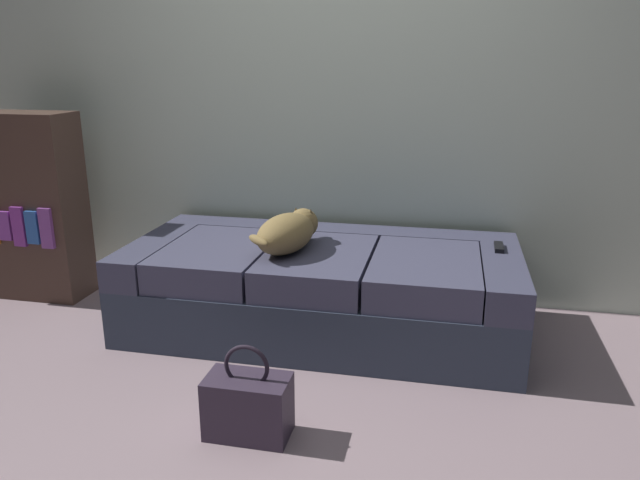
{
  "coord_description": "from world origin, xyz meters",
  "views": [
    {
      "loc": [
        0.62,
        -1.92,
        1.39
      ],
      "look_at": [
        0.0,
        0.96,
        0.51
      ],
      "focal_mm": 34.07,
      "sensor_mm": 36.0,
      "label": 1
    }
  ],
  "objects_px": {
    "handbag": "(248,405)",
    "tv_remote": "(499,247)",
    "couch": "(322,288)",
    "dog_tan": "(289,232)",
    "bookshelf": "(34,207)"
  },
  "relations": [
    {
      "from": "couch",
      "to": "dog_tan",
      "type": "xyz_separation_m",
      "value": [
        -0.15,
        -0.09,
        0.33
      ]
    },
    {
      "from": "couch",
      "to": "handbag",
      "type": "distance_m",
      "value": 1.01
    },
    {
      "from": "dog_tan",
      "to": "handbag",
      "type": "height_order",
      "value": "dog_tan"
    },
    {
      "from": "tv_remote",
      "to": "handbag",
      "type": "distance_m",
      "value": 1.54
    },
    {
      "from": "couch",
      "to": "dog_tan",
      "type": "height_order",
      "value": "dog_tan"
    },
    {
      "from": "handbag",
      "to": "tv_remote",
      "type": "bearing_deg",
      "value": 49.95
    },
    {
      "from": "couch",
      "to": "tv_remote",
      "type": "distance_m",
      "value": 0.93
    },
    {
      "from": "handbag",
      "to": "dog_tan",
      "type": "bearing_deg",
      "value": 94.82
    },
    {
      "from": "couch",
      "to": "tv_remote",
      "type": "xyz_separation_m",
      "value": [
        0.89,
        0.14,
        0.24
      ]
    },
    {
      "from": "handbag",
      "to": "couch",
      "type": "bearing_deg",
      "value": 85.73
    },
    {
      "from": "tv_remote",
      "to": "couch",
      "type": "bearing_deg",
      "value": -169.9
    },
    {
      "from": "tv_remote",
      "to": "dog_tan",
      "type": "bearing_deg",
      "value": -166.32
    },
    {
      "from": "bookshelf",
      "to": "couch",
      "type": "bearing_deg",
      "value": -4.07
    },
    {
      "from": "bookshelf",
      "to": "dog_tan",
      "type": "bearing_deg",
      "value": -7.68
    },
    {
      "from": "couch",
      "to": "dog_tan",
      "type": "distance_m",
      "value": 0.37
    }
  ]
}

